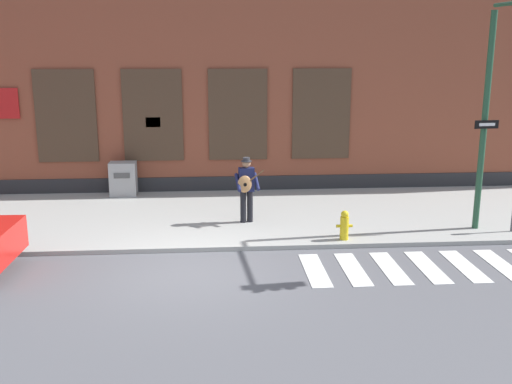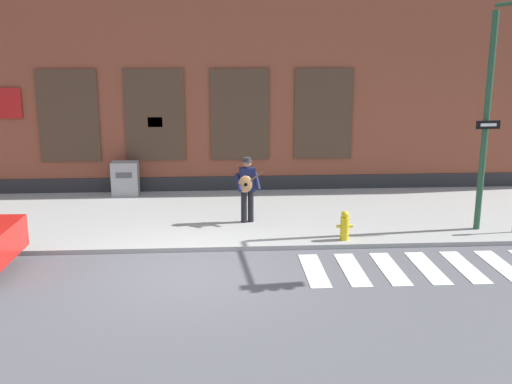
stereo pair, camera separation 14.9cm
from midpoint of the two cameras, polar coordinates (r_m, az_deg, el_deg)
name	(u,v)px [view 2 (the right image)]	position (r m, az deg, el deg)	size (l,w,h in m)	color
ground_plane	(190,271)	(12.49, -5.95, -7.53)	(160.00, 160.00, 0.00)	#56565B
sidewalk	(196,216)	(16.20, -5.43, -2.32)	(28.00, 5.48, 0.11)	#9E9E99
building_backdrop	(199,72)	(20.32, -5.27, 11.34)	(28.00, 4.06, 7.38)	brown
crosswalk	(427,268)	(13.13, 16.32, -6.93)	(5.20, 1.90, 0.01)	silver
busker	(247,186)	(15.17, -0.58, 0.57)	(0.75, 0.58, 1.69)	black
utility_box	(125,179)	(18.48, -12.12, 1.26)	(0.79, 0.52, 1.03)	#9E9E9E
fire_hydrant	(345,226)	(14.10, 8.74, -3.18)	(0.38, 0.20, 0.70)	gold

